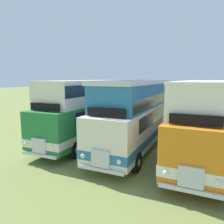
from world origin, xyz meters
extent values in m
cube|color=#237538|center=(-9.68, -0.11, 1.70)|extent=(3.04, 9.96, 2.30)
cube|color=silver|center=(-9.68, -0.11, 1.10)|extent=(3.08, 10.00, 0.44)
cube|color=#19232D|center=(-9.70, 0.29, 2.30)|extent=(2.93, 7.56, 0.76)
cube|color=#19232D|center=(-9.41, -4.96, 2.35)|extent=(2.20, 0.22, 0.90)
cube|color=silver|center=(-9.40, -5.07, 1.10)|extent=(0.91, 0.17, 0.80)
cube|color=silver|center=(-9.40, -5.10, 0.60)|extent=(2.30, 0.27, 0.16)
sphere|color=#EAEACC|center=(-8.50, -5.03, 1.10)|extent=(0.22, 0.22, 0.22)
sphere|color=#EAEACC|center=(-10.30, -5.13, 1.10)|extent=(0.22, 0.22, 0.22)
cube|color=silver|center=(-9.69, 0.14, 3.60)|extent=(2.89, 9.05, 1.50)
cube|color=silver|center=(-9.69, 0.14, 4.42)|extent=(2.95, 9.16, 0.14)
cube|color=#19232D|center=(-9.69, 0.14, 3.90)|extent=(2.92, 8.96, 0.68)
cube|color=black|center=(-9.44, -4.47, 3.10)|extent=(1.90, 0.22, 0.40)
cylinder|color=black|center=(-8.35, -3.36, 0.52)|extent=(0.34, 1.05, 1.04)
cylinder|color=silver|center=(-8.20, -3.35, 0.52)|extent=(0.04, 0.36, 0.36)
cylinder|color=black|center=(-10.64, -3.48, 0.52)|extent=(0.34, 1.05, 1.04)
cylinder|color=silver|center=(-10.79, -3.49, 0.52)|extent=(0.04, 0.36, 0.36)
cylinder|color=black|center=(-8.70, 3.07, 0.52)|extent=(0.34, 1.05, 1.04)
cylinder|color=silver|center=(-8.55, 3.08, 0.52)|extent=(0.04, 0.36, 0.36)
cylinder|color=black|center=(-11.00, 2.94, 0.52)|extent=(0.34, 1.05, 1.04)
cylinder|color=silver|center=(-11.15, 2.94, 0.52)|extent=(0.04, 0.36, 0.36)
cube|color=silver|center=(-5.81, 0.02, 1.70)|extent=(2.97, 10.47, 2.30)
cube|color=teal|center=(-5.81, 0.02, 1.10)|extent=(3.01, 10.51, 0.44)
cube|color=#19232D|center=(-5.82, 0.42, 2.30)|extent=(2.89, 8.07, 0.76)
cube|color=#19232D|center=(-5.57, -5.10, 2.35)|extent=(2.20, 0.20, 0.90)
cube|color=silver|center=(-5.57, -5.21, 1.10)|extent=(0.90, 0.16, 0.80)
cube|color=silver|center=(-5.57, -5.24, 0.60)|extent=(2.30, 0.24, 0.16)
sphere|color=#EAEACC|center=(-4.67, -5.18, 1.10)|extent=(0.22, 0.22, 0.22)
sphere|color=#EAEACC|center=(-6.47, -5.26, 1.10)|extent=(0.22, 0.22, 0.22)
cube|color=teal|center=(-5.82, 0.27, 3.60)|extent=(2.83, 9.57, 1.50)
cube|color=silver|center=(-5.59, -4.66, 4.40)|extent=(2.40, 0.21, 0.24)
cube|color=silver|center=(-6.01, 4.50, 4.40)|extent=(2.40, 0.21, 0.24)
cube|color=silver|center=(-4.62, 0.32, 4.40)|extent=(0.53, 9.46, 0.24)
cube|color=silver|center=(-7.02, 0.22, 4.40)|extent=(0.53, 9.46, 0.24)
cube|color=#19232D|center=(-5.82, 0.27, 3.30)|extent=(2.86, 9.47, 0.64)
cube|color=black|center=(-5.60, -4.61, 3.10)|extent=(1.90, 0.21, 0.40)
cylinder|color=black|center=(-4.49, -3.51, 0.52)|extent=(0.33, 1.05, 1.04)
cylinder|color=silver|center=(-4.35, -3.50, 0.52)|extent=(0.04, 0.36, 0.36)
cylinder|color=black|center=(-6.79, -3.61, 0.52)|extent=(0.33, 1.05, 1.04)
cylinder|color=silver|center=(-6.94, -3.62, 0.52)|extent=(0.04, 0.36, 0.36)
cylinder|color=black|center=(-4.81, 3.45, 0.52)|extent=(0.33, 1.05, 1.04)
cylinder|color=silver|center=(-4.66, 3.46, 0.52)|extent=(0.04, 0.36, 0.36)
cylinder|color=black|center=(-7.11, 3.35, 0.52)|extent=(0.33, 1.05, 1.04)
cylinder|color=silver|center=(-7.26, 3.34, 0.52)|extent=(0.04, 0.36, 0.36)
cube|color=orange|center=(-1.94, 0.23, 1.70)|extent=(2.86, 11.06, 2.30)
cube|color=white|center=(-1.94, 0.23, 1.10)|extent=(2.90, 11.10, 0.44)
cube|color=#19232D|center=(-1.95, 0.63, 2.30)|extent=(2.81, 8.66, 0.76)
cube|color=#19232D|center=(-1.76, -5.20, 2.35)|extent=(2.20, 0.17, 0.90)
cube|color=silver|center=(-1.75, -5.31, 1.10)|extent=(0.90, 0.15, 0.80)
cube|color=silver|center=(-1.75, -5.34, 0.60)|extent=(2.30, 0.22, 0.16)
sphere|color=#EAEACC|center=(-0.85, -5.29, 1.10)|extent=(0.22, 0.22, 0.22)
sphere|color=#EAEACC|center=(-2.65, -5.35, 1.10)|extent=(0.22, 0.22, 0.22)
cube|color=white|center=(-1.94, 0.48, 3.60)|extent=(2.73, 10.16, 1.50)
cube|color=white|center=(-1.94, 0.48, 4.42)|extent=(2.79, 10.26, 0.14)
cube|color=#19232D|center=(-1.94, 0.48, 3.90)|extent=(2.77, 10.06, 0.68)
cube|color=black|center=(-1.77, -4.71, 3.10)|extent=(1.90, 0.18, 0.40)
cylinder|color=black|center=(-0.66, -3.62, 0.52)|extent=(0.31, 1.05, 1.04)
cylinder|color=black|center=(-2.96, -3.70, 0.52)|extent=(0.31, 1.05, 1.04)
cylinder|color=silver|center=(-3.11, -3.70, 0.52)|extent=(0.03, 0.36, 0.36)
cylinder|color=black|center=(-0.91, 3.96, 0.52)|extent=(0.31, 1.05, 1.04)
cylinder|color=silver|center=(-0.76, 3.96, 0.52)|extent=(0.03, 0.36, 0.36)
cylinder|color=black|center=(-3.21, 3.88, 0.52)|extent=(0.31, 1.05, 1.04)
cylinder|color=silver|center=(-3.36, 3.88, 0.52)|extent=(0.03, 0.36, 0.36)
cylinder|color=#8C704C|center=(-12.68, 11.98, 0.53)|extent=(0.08, 0.08, 1.05)
cylinder|color=#8C704C|center=(-4.23, 11.98, 0.53)|extent=(0.08, 0.08, 1.05)
camera|label=1|loc=(-1.03, -13.04, 4.62)|focal=34.25mm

